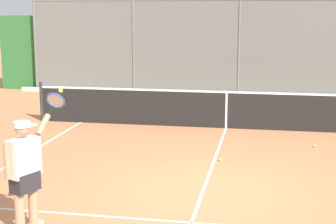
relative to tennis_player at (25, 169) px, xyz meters
name	(u,v)px	position (x,y,z in m)	size (l,w,h in m)	color
ground_plane	(203,191)	(-2.14, -2.09, -0.89)	(60.00, 60.00, 0.00)	#C67A4C
fence_backdrop	(240,55)	(-2.14, -12.74, 0.49)	(17.99, 1.37, 3.35)	slate
tennis_net	(226,109)	(-2.14, -6.94, -0.39)	(10.10, 0.09, 1.07)	#2D2D2D
tennis_player	(25,169)	(0.00, 0.00, 0.00)	(0.46, 1.33, 1.83)	silver
tennis_ball_mid_court	(220,160)	(-2.26, -3.91, -0.86)	(0.07, 0.07, 0.07)	#D6E042
tennis_ball_near_baseline	(315,146)	(-4.21, -5.36, -0.86)	(0.07, 0.07, 0.07)	#C1D138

